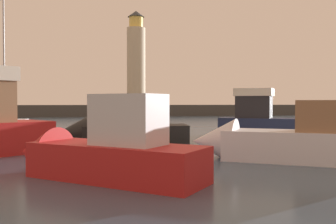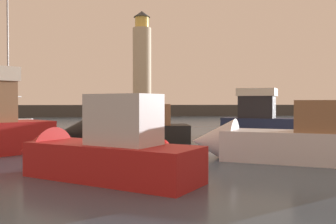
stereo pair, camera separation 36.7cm
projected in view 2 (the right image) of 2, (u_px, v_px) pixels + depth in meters
ground_plane at (145, 129)px, 32.43m from camera, size 220.00×220.00×0.00m
breakwater at (120, 110)px, 63.05m from camera, size 68.69×6.45×1.86m
lighthouse at (142, 61)px, 63.56m from camera, size 3.12×3.12×15.89m
motorboat_0 at (288, 141)px, 14.28m from camera, size 7.86×6.11×2.67m
motorboat_2 at (276, 120)px, 24.88m from camera, size 7.00×5.68×3.49m
motorboat_4 at (118, 130)px, 21.04m from camera, size 7.51×3.00×2.69m
motorboat_5 at (91, 152)px, 11.26m from camera, size 6.19×5.72×2.80m
sailboat_moored at (11, 127)px, 25.93m from camera, size 1.81×7.27×10.52m
mooring_buoy at (162, 148)px, 15.59m from camera, size 0.73×0.73×0.73m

